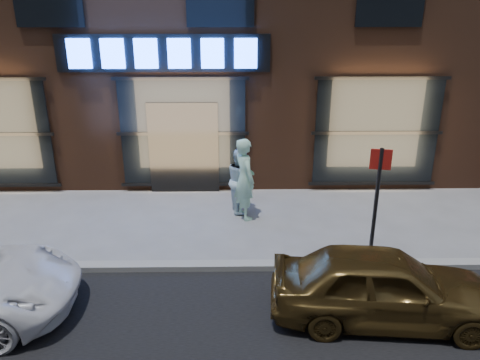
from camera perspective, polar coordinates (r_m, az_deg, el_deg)
The scene contains 6 objects.
ground at distance 9.19m, azimuth -8.97°, elevation -10.67°, with size 90.00×90.00×0.00m, color slate.
curb at distance 9.16m, azimuth -8.99°, elevation -10.35°, with size 60.00×0.25×0.12m, color gray.
man_bowtie at distance 10.72m, azimuth 0.58°, elevation 0.13°, with size 0.70×0.46×1.93m, color #B9F3CF.
man_cap at distance 11.15m, azimuth 0.06°, elevation -0.02°, with size 0.76×0.59×1.57m, color silver.
gold_sedan at distance 7.86m, azimuth 17.14°, elevation -12.22°, with size 1.42×3.54×1.21m, color brown.
sign_post at distance 8.93m, azimuth 16.32°, elevation -1.99°, with size 0.37×0.10×2.36m.
Camera 1 is at (1.30, -7.73, 4.79)m, focal length 35.00 mm.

